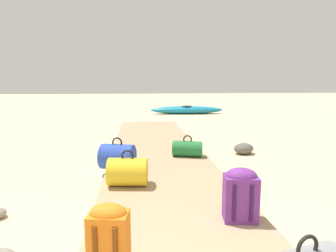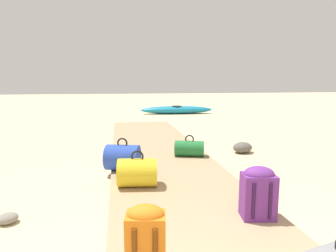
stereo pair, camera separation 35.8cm
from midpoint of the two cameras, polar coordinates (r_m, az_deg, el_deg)
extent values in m
plane|color=#D1BA8C|center=(4.61, -2.21, -9.41)|extent=(60.00, 60.00, 0.00)
cube|color=tan|center=(5.45, -3.48, -6.09)|extent=(1.76, 8.99, 0.08)
cylinder|color=gold|center=(3.85, -8.71, -9.08)|extent=(0.55, 0.43, 0.37)
torus|color=black|center=(3.79, -8.79, -6.00)|extent=(0.17, 0.04, 0.16)
cube|color=orange|center=(2.11, -9.64, -23.00)|extent=(0.29, 0.22, 0.50)
ellipsoid|color=orange|center=(1.99, -9.84, -16.84)|extent=(0.27, 0.21, 0.13)
cylinder|color=#237538|center=(5.31, 2.31, -4.45)|extent=(0.59, 0.42, 0.28)
torus|color=black|center=(5.28, 2.32, -2.64)|extent=(0.16, 0.07, 0.16)
cube|color=#6B2D84|center=(3.05, 14.04, -13.27)|extent=(0.36, 0.28, 0.45)
ellipsoid|color=#6B2D84|center=(2.98, 14.20, -9.25)|extent=(0.34, 0.27, 0.16)
cylinder|color=#351642|center=(2.93, 13.07, -14.21)|extent=(0.04, 0.04, 0.36)
cylinder|color=#351642|center=(2.97, 16.19, -14.00)|extent=(0.04, 0.04, 0.36)
cylinder|color=#2847B7|center=(4.56, -11.17, -6.13)|extent=(0.60, 0.52, 0.39)
torus|color=black|center=(4.51, -11.26, -3.34)|extent=(0.16, 0.07, 0.16)
ellipsoid|color=teal|center=(12.98, 0.93, 3.20)|extent=(3.26, 0.88, 0.35)
torus|color=black|center=(12.97, 0.93, 3.89)|extent=(0.52, 0.52, 0.05)
ellipsoid|color=#5B5651|center=(6.04, 12.84, -4.15)|extent=(0.52, 0.48, 0.22)
ellipsoid|color=gray|center=(3.59, -31.69, -15.26)|extent=(0.24, 0.23, 0.11)
camera|label=1|loc=(0.18, 88.23, 0.27)|focal=30.93mm
camera|label=2|loc=(0.18, -91.77, -0.27)|focal=30.93mm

